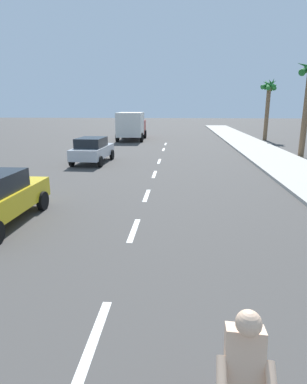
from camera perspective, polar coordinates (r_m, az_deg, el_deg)
name	(u,v)px	position (r m, az deg, el deg)	size (l,w,h in m)	color
ground_plane	(154,174)	(16.84, 0.17, 3.14)	(160.00, 160.00, 0.00)	#423F3D
sidewalk_strip	(292,168)	(19.78, 23.15, 3.91)	(3.60, 80.00, 0.14)	#B2ADA3
lane_stripe_2	(95,336)	(5.54, -10.30, -23.70)	(0.16, 1.80, 0.01)	white
lane_stripe_3	(134,230)	(9.34, -3.47, -6.69)	(0.16, 1.80, 0.01)	white
lane_stripe_4	(147,195)	(12.84, -1.22, -0.60)	(0.16, 1.80, 0.01)	white
lane_stripe_5	(154,174)	(16.82, 0.16, 3.14)	(0.16, 1.80, 0.01)	white
lane_stripe_6	(159,161)	(20.86, 1.02, 5.44)	(0.16, 1.80, 0.01)	white
lane_stripe_7	(164,149)	(26.60, 1.78, 7.50)	(0.16, 1.80, 0.01)	white
lane_stripe_8	(166,144)	(30.47, 2.14, 8.44)	(0.16, 1.80, 0.01)	white
parked_car_silver	(92,149)	(20.50, -10.71, 7.37)	(2.04, 4.16, 1.57)	#B7BABF
delivery_truck	(132,125)	(34.06, -3.88, 11.64)	(2.78, 6.29, 2.80)	maroon
palm_tree_distant	(269,94)	(35.70, 19.63, 15.95)	(1.77, 1.68, 6.19)	brown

